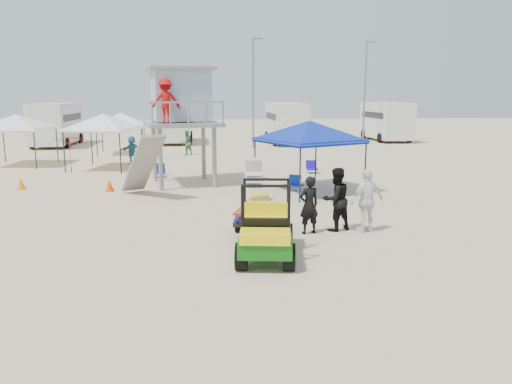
{
  "coord_description": "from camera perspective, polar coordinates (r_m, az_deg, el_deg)",
  "views": [
    {
      "loc": [
        -1.0,
        -10.28,
        3.92
      ],
      "look_at": [
        0.5,
        3.0,
        1.3
      ],
      "focal_mm": 35.0,
      "sensor_mm": 36.0,
      "label": 1
    }
  ],
  "objects": [
    {
      "name": "canopy_white_b",
      "position": [
        30.86,
        -25.75,
        7.75
      ],
      "size": [
        3.56,
        3.56,
        3.25
      ],
      "color": "black",
      "rests_on": "ground"
    },
    {
      "name": "rv_far_left",
      "position": [
        41.8,
        -21.89,
        7.39
      ],
      "size": [
        2.64,
        6.8,
        3.25
      ],
      "color": "silver",
      "rests_on": "ground"
    },
    {
      "name": "rv_far_right",
      "position": [
        44.78,
        14.64,
        8.02
      ],
      "size": [
        2.64,
        6.6,
        3.25
      ],
      "color": "silver",
      "rests_on": "ground"
    },
    {
      "name": "rv_mid_left",
      "position": [
        41.87,
        -9.27,
        8.04
      ],
      "size": [
        2.65,
        6.5,
        3.25
      ],
      "color": "silver",
      "rests_on": "ground"
    },
    {
      "name": "light_pole_left",
      "position": [
        37.49,
        -0.32,
        11.21
      ],
      "size": [
        0.14,
        0.14,
        8.0
      ],
      "primitive_type": "cylinder",
      "color": "slate",
      "rests_on": "ground"
    },
    {
      "name": "beach_chair_b",
      "position": [
        25.42,
        6.39,
        2.86
      ],
      "size": [
        0.59,
        0.63,
        0.64
      ],
      "color": "#1E0E98",
      "rests_on": "ground"
    },
    {
      "name": "light_pole_right",
      "position": [
        40.9,
        12.32,
        10.95
      ],
      "size": [
        0.14,
        0.14,
        8.0
      ],
      "primitive_type": "cylinder",
      "color": "slate",
      "rests_on": "ground"
    },
    {
      "name": "canopy_blue",
      "position": [
        20.33,
        6.13,
        7.71
      ],
      "size": [
        4.46,
        4.46,
        3.29
      ],
      "color": "black",
      "rests_on": "ground"
    },
    {
      "name": "lifeguard_tower",
      "position": [
        22.15,
        -8.71,
        10.37
      ],
      "size": [
        3.64,
        3.64,
        4.95
      ],
      "color": "gray",
      "rests_on": "ground"
    },
    {
      "name": "beach_chair_c",
      "position": [
        20.78,
        4.48,
        1.06
      ],
      "size": [
        0.73,
        0.83,
        0.64
      ],
      "color": "#102EB3",
      "rests_on": "ground"
    },
    {
      "name": "utility_cart",
      "position": [
        12.02,
        1.06,
        -3.62
      ],
      "size": [
        1.57,
        2.6,
        1.86
      ],
      "color": "#0E590F",
      "rests_on": "ground"
    },
    {
      "name": "man_mid",
      "position": [
        14.66,
        9.11,
        -0.83
      ],
      "size": [
        1.1,
        1.0,
        1.86
      ],
      "primitive_type": "imported",
      "rotation": [
        0.0,
        0.0,
        3.54
      ],
      "color": "black",
      "rests_on": "ground"
    },
    {
      "name": "umbrella_a",
      "position": [
        26.85,
        -20.45,
        4.07
      ],
      "size": [
        2.74,
        2.76,
        1.92
      ],
      "primitive_type": "imported",
      "rotation": [
        0.0,
        0.0,
        0.38
      ],
      "color": "red",
      "rests_on": "ground"
    },
    {
      "name": "beach_chair_a",
      "position": [
        24.52,
        -11.01,
        2.42
      ],
      "size": [
        0.66,
        0.72,
        0.64
      ],
      "color": "#0F17A9",
      "rests_on": "ground"
    },
    {
      "name": "distant_beachgoers",
      "position": [
        31.0,
        -11.37,
        5.1
      ],
      "size": [
        4.14,
        5.13,
        1.61
      ],
      "color": "#4E824F",
      "rests_on": "ground"
    },
    {
      "name": "surf_trailer",
      "position": [
        14.29,
        -0.13,
        -1.6
      ],
      "size": [
        1.41,
        2.25,
        1.91
      ],
      "color": "black",
      "rests_on": "ground"
    },
    {
      "name": "man_right",
      "position": [
        14.68,
        12.57,
        -0.97
      ],
      "size": [
        1.16,
        0.78,
        1.84
      ],
      "primitive_type": "imported",
      "rotation": [
        0.0,
        0.0,
        3.48
      ],
      "color": "white",
      "rests_on": "ground"
    },
    {
      "name": "cone_far",
      "position": [
        23.15,
        -25.28,
        0.9
      ],
      "size": [
        0.34,
        0.34,
        0.5
      ],
      "primitive_type": "cone",
      "color": "orange",
      "rests_on": "ground"
    },
    {
      "name": "umbrella_b",
      "position": [
        30.79,
        -11.78,
        5.31
      ],
      "size": [
        2.9,
        2.9,
        1.88
      ],
      "primitive_type": "imported",
      "rotation": [
        0.0,
        0.0,
        0.93
      ],
      "color": "yellow",
      "rests_on": "ground"
    },
    {
      "name": "man_left",
      "position": [
        14.24,
        6.07,
        -1.5
      ],
      "size": [
        0.69,
        0.55,
        1.66
      ],
      "primitive_type": "imported",
      "rotation": [
        0.0,
        0.0,
        3.42
      ],
      "color": "black",
      "rests_on": "ground"
    },
    {
      "name": "ground",
      "position": [
        11.04,
        -0.84,
        -9.7
      ],
      "size": [
        140.0,
        140.0,
        0.0
      ],
      "primitive_type": "plane",
      "color": "beige",
      "rests_on": "ground"
    },
    {
      "name": "cone_near",
      "position": [
        21.35,
        -16.41,
        0.74
      ],
      "size": [
        0.34,
        0.34,
        0.5
      ],
      "primitive_type": "cone",
      "color": "#E44F07",
      "rests_on": "ground"
    },
    {
      "name": "canopy_white_c",
      "position": [
        34.52,
        -15.24,
        8.52
      ],
      "size": [
        3.18,
        3.18,
        3.15
      ],
      "color": "black",
      "rests_on": "ground"
    },
    {
      "name": "canopy_white_a",
      "position": [
        27.62,
        -17.07,
        8.25
      ],
      "size": [
        3.86,
        3.86,
        3.33
      ],
      "color": "black",
      "rests_on": "ground"
    },
    {
      "name": "rv_mid_right",
      "position": [
        40.93,
        3.44,
        8.1
      ],
      "size": [
        2.64,
        7.0,
        3.25
      ],
      "color": "silver",
      "rests_on": "ground"
    }
  ]
}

